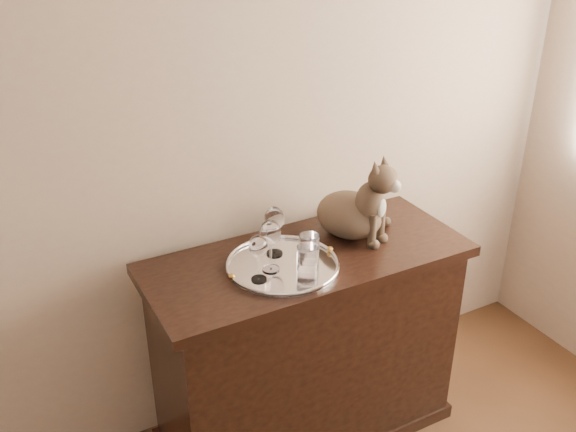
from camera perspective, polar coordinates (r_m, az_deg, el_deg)
name	(u,v)px	position (r m, az deg, el deg)	size (l,w,h in m)	color
wall_back	(103,124)	(2.20, -16.10, 7.83)	(4.00, 0.10, 2.70)	#BDA28D
sideboard	(306,348)	(2.57, 1.64, -11.65)	(1.20, 0.50, 0.85)	black
tray	(283,266)	(2.26, -0.46, -4.46)	(0.40, 0.40, 0.01)	silver
wine_glass_b	(274,231)	(2.28, -1.23, -1.33)	(0.07, 0.07, 0.19)	white
wine_glass_c	(258,258)	(2.13, -2.64, -3.75)	(0.06, 0.06, 0.17)	silver
wine_glass_d	(271,245)	(2.18, -1.56, -2.63)	(0.07, 0.07, 0.19)	silver
tumbler_a	(308,258)	(2.22, 1.75, -3.72)	(0.08, 0.08, 0.09)	silver
tumbler_c	(309,246)	(2.29, 1.88, -2.67)	(0.07, 0.07, 0.08)	silver
cat	(351,194)	(2.40, 5.58, 1.94)	(0.34, 0.32, 0.34)	#493D2B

